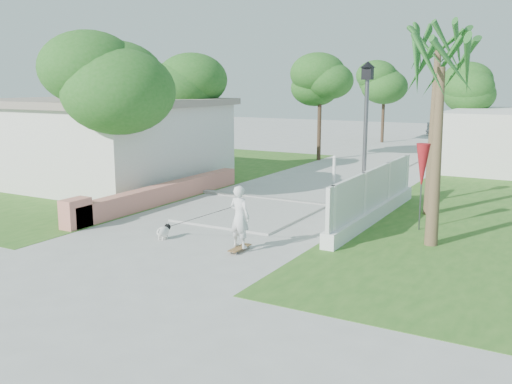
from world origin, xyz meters
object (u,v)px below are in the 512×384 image
Objects in this scene: bollard at (334,169)px; dog at (164,231)px; skateboarder at (226,217)px; patio_umbrella at (422,167)px; parked_car at (458,127)px; street_lamp at (365,133)px.

bollard is 9.55m from dog.
bollard is 0.44× the size of skateboarder.
parked_car is (-3.90, 27.30, -0.97)m from patio_umbrella.
bollard is 9.52m from skateboarder.
dog is (-5.36, -4.01, -1.48)m from patio_umbrella.
street_lamp is 26.43m from parked_car.
street_lamp reaches higher than bollard.
parked_car is at bearing 85.64° from dog.
patio_umbrella is 6.85m from dog.
bollard is 0.26× the size of parked_car.
patio_umbrella is (4.60, -5.50, 1.10)m from bollard.
bollard is at bearing -179.08° from parked_car.
patio_umbrella is 27.59m from parked_car.
parked_car is (0.70, 21.80, 0.14)m from bollard.
patio_umbrella reaches higher than bollard.
parked_car is (-0.35, 31.25, -0.04)m from skateboarder.
patio_umbrella is at bearing -50.09° from bollard.
skateboarder is 4.56× the size of dog.
street_lamp is at bearing -59.04° from bollard.
skateboarder is 0.59× the size of parked_car.
parked_car is at bearing 94.35° from street_lamp.
bollard is at bearing 120.96° from street_lamp.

